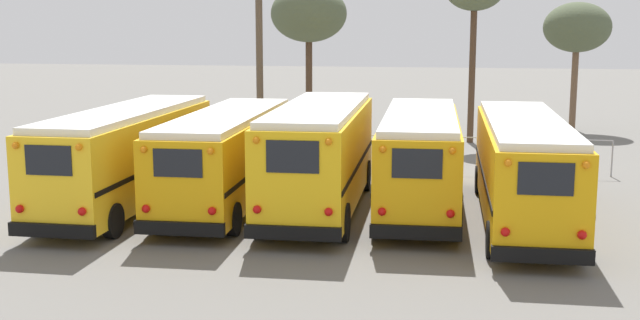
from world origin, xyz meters
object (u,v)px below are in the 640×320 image
at_px(utility_pole, 259,56).
at_px(bare_tree_2, 577,28).
at_px(school_bus_4, 523,166).
at_px(school_bus_2, 319,154).
at_px(school_bus_1, 227,155).
at_px(school_bus_3, 420,157).
at_px(school_bus_0, 128,154).
at_px(bare_tree_0, 309,14).

distance_m(utility_pole, bare_tree_2, 17.45).
bearing_deg(school_bus_4, school_bus_2, 176.80).
bearing_deg(school_bus_1, school_bus_2, -7.05).
xyz_separation_m(school_bus_3, school_bus_4, (3.07, -1.06, -0.00)).
relative_size(school_bus_0, school_bus_4, 0.96).
bearing_deg(school_bus_3, utility_pole, 122.20).
bearing_deg(bare_tree_0, school_bus_3, -68.97).
distance_m(bare_tree_0, bare_tree_2, 14.50).
bearing_deg(school_bus_4, school_bus_3, 161.00).
relative_size(school_bus_2, bare_tree_2, 1.38).
xyz_separation_m(school_bus_1, school_bus_4, (9.21, -0.72, 0.04)).
bearing_deg(school_bus_2, bare_tree_0, 101.04).
bearing_deg(bare_tree_0, bare_tree_2, 13.77).
bearing_deg(school_bus_1, utility_pole, 99.01).
xyz_separation_m(school_bus_2, utility_pole, (-5.21, 13.86, 2.41)).
relative_size(school_bus_2, school_bus_3, 0.99).
bearing_deg(utility_pole, bare_tree_2, 24.65).
relative_size(utility_pole, bare_tree_0, 1.06).
bearing_deg(school_bus_1, school_bus_3, 3.11).
distance_m(school_bus_0, school_bus_3, 9.27).
height_order(school_bus_0, school_bus_4, school_bus_0).
height_order(school_bus_0, bare_tree_2, bare_tree_2).
height_order(school_bus_0, utility_pole, utility_pole).
distance_m(school_bus_2, bare_tree_0, 18.54).
xyz_separation_m(school_bus_0, school_bus_3, (9.21, 1.06, -0.03)).
xyz_separation_m(utility_pole, bare_tree_0, (1.76, 3.82, 2.00)).
bearing_deg(utility_pole, school_bus_1, -80.99).
height_order(school_bus_0, school_bus_1, school_bus_0).
bearing_deg(school_bus_3, school_bus_1, -176.89).
xyz_separation_m(school_bus_0, school_bus_2, (6.14, 0.34, 0.10)).
height_order(school_bus_1, school_bus_3, school_bus_3).
bearing_deg(school_bus_4, school_bus_1, 175.51).
xyz_separation_m(school_bus_2, bare_tree_2, (10.61, 21.12, 3.69)).
height_order(school_bus_3, bare_tree_0, bare_tree_0).
bearing_deg(bare_tree_2, school_bus_4, -101.77).
height_order(school_bus_0, school_bus_2, school_bus_2).
distance_m(school_bus_1, bare_tree_2, 25.15).
distance_m(school_bus_2, utility_pole, 15.00).
relative_size(school_bus_4, utility_pole, 1.29).
bearing_deg(school_bus_2, utility_pole, 110.59).
bearing_deg(school_bus_2, school_bus_0, -176.80).
xyz_separation_m(school_bus_4, utility_pole, (-11.35, 14.20, 2.55)).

